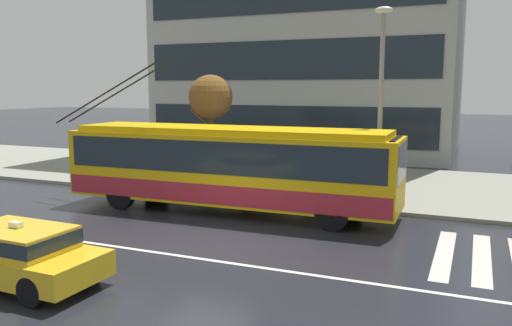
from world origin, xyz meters
The scene contains 13 objects.
ground_plane centered at (0.00, 0.00, 0.00)m, with size 160.00×160.00×0.00m, color #22232B.
sidewalk_slab centered at (0.00, 10.29, 0.07)m, with size 80.00×10.00×0.14m, color gray.
crosswalk_stripe_edge_near centered at (6.16, 1.65, 0.00)m, with size 0.44×4.40×0.01m, color beige.
crosswalk_stripe_inner_a centered at (7.06, 1.65, 0.00)m, with size 0.44×4.40×0.01m, color beige.
lane_centre_line centered at (0.00, -1.20, 0.00)m, with size 72.00×0.14×0.01m, color silver.
trolleybus centered at (-1.03, 3.69, 1.61)m, with size 12.96×2.76×5.29m.
taxi_oncoming_near centered at (-2.38, -4.23, 0.70)m, with size 4.26×1.86×1.39m.
bus_shelter centered at (-1.40, 6.81, 2.00)m, with size 3.73×1.88×2.43m.
pedestrian_at_shelter centered at (0.62, 7.81, 1.69)m, with size 1.28×1.28×1.99m.
pedestrian_approaching_curb centered at (-2.89, 8.21, 1.67)m, with size 1.40×1.40×1.91m.
pedestrian_walking_past centered at (-2.03, 7.23, 1.77)m, with size 1.20×1.20×1.99m.
street_lamp centered at (3.70, 5.74, 4.14)m, with size 0.60×0.32×6.78m.
street_tree_bare centered at (-4.29, 8.55, 3.80)m, with size 1.97×1.97×4.70m.
Camera 1 is at (6.77, -12.26, 4.25)m, focal length 36.61 mm.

